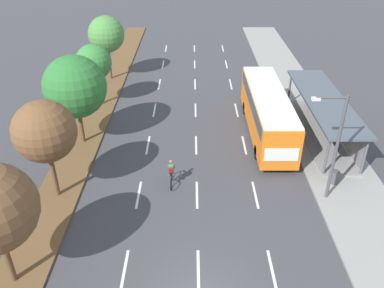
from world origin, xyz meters
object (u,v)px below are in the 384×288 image
median_tree_fifth (106,34)px  streetlight (334,142)px  bus_shelter (325,113)px  median_tree_fourth (93,62)px  bus (267,109)px  cyclist (171,174)px  median_tree_third (74,87)px  trash_bin (334,177)px  median_tree_second (44,132)px

median_tree_fifth → streetlight: (15.87, -19.12, -0.62)m
bus_shelter → median_tree_fifth: (-17.98, 11.48, 2.64)m
streetlight → median_tree_fourth: bearing=140.9°
bus → cyclist: (-6.82, -6.42, -1.28)m
cyclist → median_tree_third: 9.13m
bus_shelter → median_tree_fourth: size_ratio=2.21×
median_tree_fourth → streetlight: size_ratio=0.82×
cyclist → trash_bin: cyclist is taller
median_tree_third → median_tree_fourth: size_ratio=1.21×
bus → median_tree_third: size_ratio=1.76×
cyclist → median_tree_second: bearing=-170.2°
median_tree_second → bus_shelter: bearing=22.4°
cyclist → streetlight: bearing=-9.1°
bus → median_tree_fourth: 14.64m
bus_shelter → trash_bin: bus_shelter is taller
cyclist → trash_bin: (10.02, -0.05, -0.22)m
bus → trash_bin: (3.20, -6.47, -1.49)m
median_tree_fifth → streetlight: bearing=-50.3°
cyclist → median_tree_fourth: size_ratio=0.34×
bus → streetlight: size_ratio=1.74×
median_tree_second → median_tree_third: 6.28m
median_tree_second → trash_bin: bearing=3.8°
median_tree_second → median_tree_fifth: median_tree_fifth is taller
cyclist → median_tree_fourth: (-6.82, 11.40, 3.13)m
bus_shelter → bus: (-4.28, 0.23, 0.20)m
trash_bin → median_tree_fourth: bearing=145.8°
cyclist → median_tree_fifth: (-6.88, 17.67, 3.72)m
bus → cyclist: 9.46m
streetlight → median_tree_second: bearing=179.0°
median_tree_fifth → trash_bin: 24.80m
median_tree_fifth → bus: bearing=-39.4°
median_tree_second → streetlight: (15.70, -0.28, -0.48)m
median_tree_fifth → streetlight: streetlight is taller
bus_shelter → streetlight: size_ratio=1.80×
bus_shelter → trash_bin: 6.46m
median_tree_second → median_tree_fifth: size_ratio=0.98×
streetlight → bus: bearing=105.4°
median_tree_fourth → median_tree_fifth: (-0.06, 6.28, 0.59)m
bus_shelter → bus: bearing=176.9°
bus → trash_bin: 7.37m
median_tree_fifth → median_tree_fourth: bearing=-89.4°
median_tree_fourth → trash_bin: (16.84, -11.44, -3.34)m
cyclist → median_tree_fifth: 19.33m
streetlight → median_tree_third: bearing=157.3°
bus → streetlight: bearing=-74.6°
median_tree_fifth → trash_bin: (16.90, -17.72, -3.93)m
cyclist → median_tree_third: size_ratio=0.28×
bus_shelter → bus: size_ratio=1.04×
trash_bin → median_tree_third: bearing=162.8°
median_tree_fifth → median_tree_third: bearing=-89.1°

